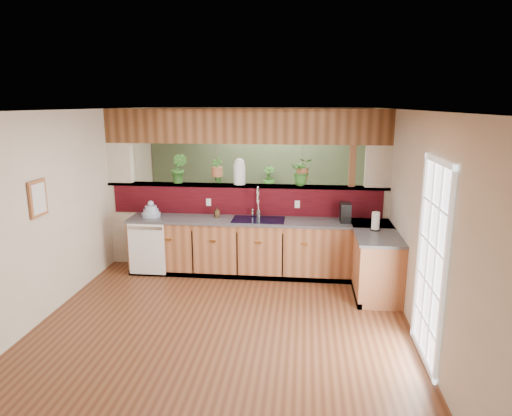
# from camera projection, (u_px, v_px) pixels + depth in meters

# --- Properties ---
(ground) EXTENTS (4.60, 7.00, 0.01)m
(ground) POSITION_uv_depth(u_px,v_px,m) (234.00, 298.00, 6.44)
(ground) COLOR brown
(ground) RESTS_ON ground
(ceiling) EXTENTS (4.60, 7.00, 0.01)m
(ceiling) POSITION_uv_depth(u_px,v_px,m) (232.00, 110.00, 5.86)
(ceiling) COLOR brown
(ceiling) RESTS_ON ground
(wall_back) EXTENTS (4.60, 0.02, 2.60)m
(wall_back) POSITION_uv_depth(u_px,v_px,m) (259.00, 171.00, 9.54)
(wall_back) COLOR beige
(wall_back) RESTS_ON ground
(wall_front) EXTENTS (4.60, 0.02, 2.60)m
(wall_front) POSITION_uv_depth(u_px,v_px,m) (142.00, 337.00, 2.76)
(wall_front) COLOR beige
(wall_front) RESTS_ON ground
(wall_left) EXTENTS (0.02, 7.00, 2.60)m
(wall_left) POSITION_uv_depth(u_px,v_px,m) (71.00, 204.00, 6.39)
(wall_left) COLOR beige
(wall_left) RESTS_ON ground
(wall_right) EXTENTS (0.02, 7.00, 2.60)m
(wall_right) POSITION_uv_depth(u_px,v_px,m) (408.00, 213.00, 5.91)
(wall_right) COLOR beige
(wall_right) RESTS_ON ground
(pass_through_partition) EXTENTS (4.60, 0.21, 2.60)m
(pass_through_partition) POSITION_uv_depth(u_px,v_px,m) (247.00, 196.00, 7.48)
(pass_through_partition) COLOR beige
(pass_through_partition) RESTS_ON ground
(pass_through_ledge) EXTENTS (4.60, 0.21, 0.04)m
(pass_through_ledge) POSITION_uv_depth(u_px,v_px,m) (246.00, 186.00, 7.44)
(pass_through_ledge) COLOR brown
(pass_through_ledge) RESTS_ON ground
(header_beam) EXTENTS (4.60, 0.15, 0.55)m
(header_beam) POSITION_uv_depth(u_px,v_px,m) (245.00, 126.00, 7.23)
(header_beam) COLOR brown
(header_beam) RESTS_ON ground
(sage_backwall) EXTENTS (4.55, 0.02, 2.55)m
(sage_backwall) POSITION_uv_depth(u_px,v_px,m) (259.00, 171.00, 9.52)
(sage_backwall) COLOR #4D5E40
(sage_backwall) RESTS_ON ground
(countertop) EXTENTS (4.14, 1.52, 0.90)m
(countertop) POSITION_uv_depth(u_px,v_px,m) (295.00, 250.00, 7.09)
(countertop) COLOR brown
(countertop) RESTS_ON ground
(dishwasher) EXTENTS (0.58, 0.03, 0.82)m
(dishwasher) POSITION_uv_depth(u_px,v_px,m) (147.00, 249.00, 7.13)
(dishwasher) COLOR white
(dishwasher) RESTS_ON ground
(navy_sink) EXTENTS (0.82, 0.50, 0.18)m
(navy_sink) POSITION_uv_depth(u_px,v_px,m) (258.00, 224.00, 7.17)
(navy_sink) COLOR black
(navy_sink) RESTS_ON countertop
(french_door) EXTENTS (0.06, 1.02, 2.16)m
(french_door) POSITION_uv_depth(u_px,v_px,m) (430.00, 265.00, 4.71)
(french_door) COLOR white
(french_door) RESTS_ON ground
(framed_print) EXTENTS (0.04, 0.35, 0.45)m
(framed_print) POSITION_uv_depth(u_px,v_px,m) (38.00, 198.00, 5.55)
(framed_print) COLOR brown
(framed_print) RESTS_ON wall_left
(faucet) EXTENTS (0.22, 0.22, 0.51)m
(faucet) POSITION_uv_depth(u_px,v_px,m) (258.00, 201.00, 7.24)
(faucet) COLOR #B7B7B2
(faucet) RESTS_ON countertop
(dish_stack) EXTENTS (0.30, 0.30, 0.26)m
(dish_stack) POSITION_uv_depth(u_px,v_px,m) (151.00, 212.00, 7.34)
(dish_stack) COLOR #9AAAC8
(dish_stack) RESTS_ON countertop
(soap_dispenser) EXTENTS (0.10, 0.11, 0.17)m
(soap_dispenser) POSITION_uv_depth(u_px,v_px,m) (217.00, 212.00, 7.30)
(soap_dispenser) COLOR #382514
(soap_dispenser) RESTS_ON countertop
(coffee_maker) EXTENTS (0.16, 0.26, 0.29)m
(coffee_maker) POSITION_uv_depth(u_px,v_px,m) (345.00, 213.00, 6.99)
(coffee_maker) COLOR black
(coffee_maker) RESTS_ON countertop
(paper_towel) EXTENTS (0.13, 0.13, 0.29)m
(paper_towel) POSITION_uv_depth(u_px,v_px,m) (376.00, 221.00, 6.52)
(paper_towel) COLOR black
(paper_towel) RESTS_ON countertop
(glass_jar) EXTENTS (0.19, 0.19, 0.43)m
(glass_jar) POSITION_uv_depth(u_px,v_px,m) (239.00, 171.00, 7.40)
(glass_jar) COLOR silver
(glass_jar) RESTS_ON pass_through_ledge
(ledge_plant_left) EXTENTS (0.31, 0.26, 0.50)m
(ledge_plant_left) POSITION_uv_depth(u_px,v_px,m) (179.00, 168.00, 7.50)
(ledge_plant_left) COLOR #2F6723
(ledge_plant_left) RESTS_ON pass_through_ledge
(ledge_plant_right) EXTENTS (0.21, 0.21, 0.36)m
(ledge_plant_right) POSITION_uv_depth(u_px,v_px,m) (300.00, 175.00, 7.30)
(ledge_plant_right) COLOR #2F6723
(ledge_plant_right) RESTS_ON pass_through_ledge
(hanging_plant_a) EXTENTS (0.24, 0.20, 0.54)m
(hanging_plant_a) POSITION_uv_depth(u_px,v_px,m) (217.00, 162.00, 7.40)
(hanging_plant_a) COLOR brown
(hanging_plant_a) RESTS_ON header_beam
(hanging_plant_b) EXTENTS (0.39, 0.34, 0.54)m
(hanging_plant_b) POSITION_uv_depth(u_px,v_px,m) (303.00, 160.00, 7.25)
(hanging_plant_b) COLOR brown
(hanging_plant_b) RESTS_ON header_beam
(shelving_console) EXTENTS (1.49, 0.63, 0.96)m
(shelving_console) POSITION_uv_depth(u_px,v_px,m) (243.00, 210.00, 9.51)
(shelving_console) COLOR black
(shelving_console) RESTS_ON ground
(shelf_plant_a) EXTENTS (0.21, 0.16, 0.37)m
(shelf_plant_a) POSITION_uv_depth(u_px,v_px,m) (220.00, 179.00, 9.41)
(shelf_plant_a) COLOR #2F6723
(shelf_plant_a) RESTS_ON shelving_console
(shelf_plant_b) EXTENTS (0.29, 0.29, 0.45)m
(shelf_plant_b) POSITION_uv_depth(u_px,v_px,m) (269.00, 177.00, 9.29)
(shelf_plant_b) COLOR #2F6723
(shelf_plant_b) RESTS_ON shelving_console
(floor_plant) EXTENTS (0.74, 0.64, 0.81)m
(floor_plant) POSITION_uv_depth(u_px,v_px,m) (326.00, 229.00, 8.48)
(floor_plant) COLOR #2F6723
(floor_plant) RESTS_ON ground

